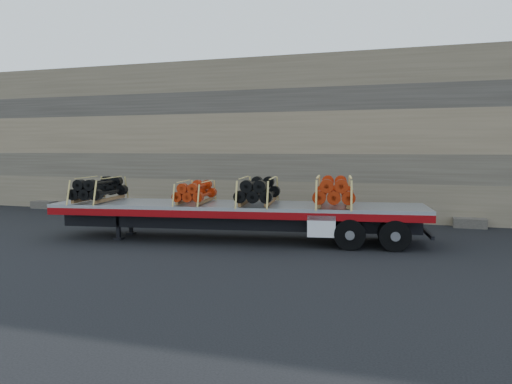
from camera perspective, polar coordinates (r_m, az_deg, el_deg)
ground at (r=16.96m, az=0.34°, el=-5.29°), size 120.00×120.00×0.00m
rock_wall at (r=22.97m, az=5.36°, el=6.15°), size 44.00×3.00×7.00m
trailer at (r=16.52m, az=-2.19°, el=-3.44°), size 12.37×4.23×1.22m
bundle_front at (r=17.99m, az=-17.48°, el=0.24°), size 1.45×2.38×0.79m
bundle_midfront at (r=16.74m, az=-6.94°, el=-0.06°), size 1.28×2.10×0.70m
bundle_midrear at (r=16.28m, az=0.27°, el=0.07°), size 1.53×2.50×0.83m
bundle_rear at (r=16.08m, az=8.91°, el=0.04°), size 1.62×2.65×0.88m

